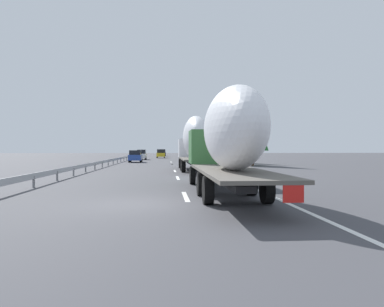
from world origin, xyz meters
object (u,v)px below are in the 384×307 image
(truck_trailing, at_px, (227,138))
(car_blue_sedan, at_px, (135,156))
(car_white_van, at_px, (142,155))
(truck_lead, at_px, (194,141))
(car_black_suv, at_px, (163,153))
(car_yellow_coupe, at_px, (161,154))
(road_sign, at_px, (202,148))

(truck_trailing, distance_m, car_blue_sedan, 40.73)
(truck_trailing, height_order, car_blue_sedan, truck_trailing)
(truck_trailing, distance_m, car_white_van, 54.31)
(truck_lead, bearing_deg, car_black_suv, 2.85)
(truck_trailing, distance_m, car_yellow_coupe, 66.63)
(truck_lead, distance_m, car_yellow_coupe, 49.10)
(car_black_suv, distance_m, car_blue_sedan, 47.74)
(truck_trailing, xyz_separation_m, car_black_suv, (87.63, 3.49, -1.52))
(truck_lead, bearing_deg, car_yellow_coupe, 4.37)
(truck_lead, bearing_deg, road_sign, -7.70)
(car_black_suv, bearing_deg, road_sign, -172.04)
(truck_trailing, xyz_separation_m, car_yellow_coupe, (66.51, 3.74, -1.51))
(truck_lead, bearing_deg, car_blue_sedan, 17.92)
(car_yellow_coupe, distance_m, car_blue_sedan, 26.70)
(car_black_suv, bearing_deg, car_yellow_coupe, 179.32)
(truck_lead, height_order, truck_trailing, truck_lead)
(car_white_van, bearing_deg, car_black_suv, -6.31)
(car_black_suv, relative_size, car_blue_sedan, 0.99)
(car_white_van, distance_m, road_sign, 16.88)
(car_black_suv, distance_m, road_sign, 47.59)
(truck_lead, height_order, car_black_suv, truck_lead)
(road_sign, bearing_deg, truck_trailing, 175.62)
(car_yellow_coupe, bearing_deg, road_sign, -165.26)
(car_yellow_coupe, distance_m, car_white_van, 13.18)
(road_sign, bearing_deg, truck_lead, 172.30)
(truck_lead, distance_m, car_white_van, 36.97)
(car_blue_sedan, height_order, road_sign, road_sign)
(car_black_suv, height_order, road_sign, road_sign)
(car_blue_sedan, bearing_deg, truck_trailing, -169.72)
(car_black_suv, distance_m, car_white_van, 34.04)
(truck_lead, distance_m, truck_trailing, 17.59)
(car_black_suv, xyz_separation_m, car_white_van, (-33.83, 3.74, -0.02))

